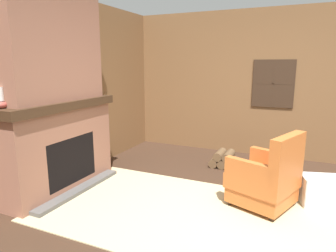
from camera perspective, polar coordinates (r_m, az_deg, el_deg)
ground_plane at (r=3.38m, az=15.34°, el=-18.47°), size 14.00×14.00×0.00m
wood_panel_wall_left at (r=4.28m, az=-22.72°, el=5.99°), size 0.06×6.02×2.63m
wood_panel_wall_back at (r=5.67m, az=20.56°, el=7.38°), size 6.02×0.09×2.63m
fireplace_hearth at (r=4.23m, az=-19.69°, el=-3.67°), size 0.61×1.76×1.21m
chimney_breast at (r=4.11m, az=-21.12°, el=14.25°), size 0.35×1.46×1.40m
area_rug at (r=3.49m, az=8.21°, el=-17.06°), size 3.94×1.89×0.01m
armchair at (r=3.76m, az=18.17°, el=-9.71°), size 0.86×0.85×0.92m
firewood_stack at (r=5.09m, az=10.63°, el=-6.26°), size 0.43×0.38×0.27m
laundry_basket at (r=4.12m, az=27.21°, el=-10.93°), size 0.54×0.43×0.36m
oil_lamp_vase at (r=3.66m, az=-29.20°, el=4.20°), size 0.12×0.12×0.23m
storage_case at (r=4.41m, az=-17.51°, el=6.02°), size 0.16×0.21×0.13m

